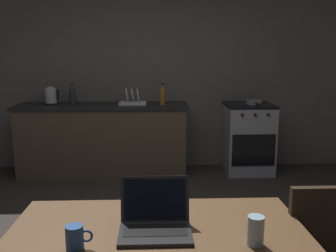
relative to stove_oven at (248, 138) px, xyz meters
name	(u,v)px	position (x,y,z in m)	size (l,w,h in m)	color
back_wall	(172,70)	(-0.99, 0.35, 0.88)	(6.40, 0.10, 2.66)	#595552
kitchen_counter	(104,139)	(-1.89, 0.00, 0.00)	(2.16, 0.64, 0.91)	#4C3D2D
stove_oven	(248,138)	(0.00, 0.00, 0.00)	(0.60, 0.62, 0.91)	gray
dining_table	(158,251)	(-1.22, -3.21, 0.21)	(1.36, 0.86, 0.73)	brown
laptop	(155,222)	(-1.23, -3.16, 0.32)	(0.32, 0.27, 0.22)	#232326
electric_kettle	(51,96)	(-2.53, 0.00, 0.56)	(0.17, 0.15, 0.23)	black
bottle	(163,95)	(-1.12, -0.05, 0.58)	(0.07, 0.07, 0.27)	#8C601E
frying_pan	(254,102)	(0.06, -0.03, 0.48)	(0.22, 0.39, 0.05)	gray
coffee_mug	(75,237)	(-1.56, -3.30, 0.33)	(0.11, 0.07, 0.10)	#264C8C
drinking_glass	(256,231)	(-0.82, -3.30, 0.34)	(0.07, 0.07, 0.13)	#99B7C6
dish_rack	(133,100)	(-1.50, 0.00, 0.50)	(0.34, 0.26, 0.21)	silver
bottle_b	(72,94)	(-2.28, 0.08, 0.58)	(0.08, 0.08, 0.26)	#2D2D33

